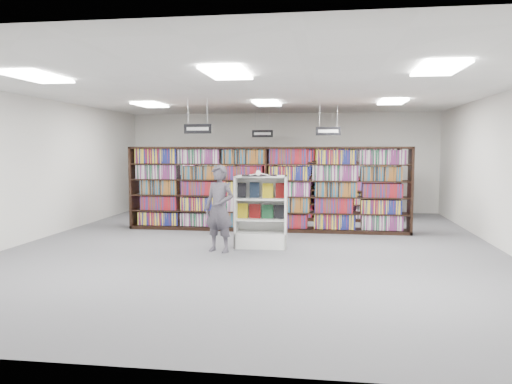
# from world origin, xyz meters

# --- Properties ---
(floor) EXTENTS (12.00, 12.00, 0.00)m
(floor) POSITION_xyz_m (0.00, 0.00, 0.00)
(floor) COLOR #4F4F53
(floor) RESTS_ON ground
(ceiling) EXTENTS (10.00, 12.00, 0.10)m
(ceiling) POSITION_xyz_m (0.00, 0.00, 3.20)
(ceiling) COLOR silver
(ceiling) RESTS_ON wall_back
(wall_back) EXTENTS (10.00, 0.10, 3.20)m
(wall_back) POSITION_xyz_m (0.00, 6.00, 1.60)
(wall_back) COLOR silver
(wall_back) RESTS_ON ground
(wall_front) EXTENTS (10.00, 0.10, 3.20)m
(wall_front) POSITION_xyz_m (0.00, -6.00, 1.60)
(wall_front) COLOR silver
(wall_front) RESTS_ON ground
(wall_left) EXTENTS (0.10, 12.00, 3.20)m
(wall_left) POSITION_xyz_m (-5.00, 0.00, 1.60)
(wall_left) COLOR silver
(wall_left) RESTS_ON ground
(wall_right) EXTENTS (0.10, 12.00, 3.20)m
(wall_right) POSITION_xyz_m (5.00, 0.00, 1.60)
(wall_right) COLOR silver
(wall_right) RESTS_ON ground
(bookshelf_row_near) EXTENTS (7.00, 0.60, 2.10)m
(bookshelf_row_near) POSITION_xyz_m (0.00, 2.00, 1.05)
(bookshelf_row_near) COLOR black
(bookshelf_row_near) RESTS_ON floor
(bookshelf_row_mid) EXTENTS (7.00, 0.60, 2.10)m
(bookshelf_row_mid) POSITION_xyz_m (0.00, 4.00, 1.05)
(bookshelf_row_mid) COLOR black
(bookshelf_row_mid) RESTS_ON floor
(bookshelf_row_far) EXTENTS (7.00, 0.60, 2.10)m
(bookshelf_row_far) POSITION_xyz_m (0.00, 5.70, 1.05)
(bookshelf_row_far) COLOR black
(bookshelf_row_far) RESTS_ON floor
(aisle_sign_left) EXTENTS (0.65, 0.02, 0.80)m
(aisle_sign_left) POSITION_xyz_m (-1.50, 1.00, 2.53)
(aisle_sign_left) COLOR #B2B2B7
(aisle_sign_left) RESTS_ON ceiling
(aisle_sign_right) EXTENTS (0.65, 0.02, 0.80)m
(aisle_sign_right) POSITION_xyz_m (1.50, 3.00, 2.53)
(aisle_sign_right) COLOR #B2B2B7
(aisle_sign_right) RESTS_ON ceiling
(aisle_sign_center) EXTENTS (0.65, 0.02, 0.80)m
(aisle_sign_center) POSITION_xyz_m (-0.50, 5.00, 2.53)
(aisle_sign_center) COLOR #B2B2B7
(aisle_sign_center) RESTS_ON ceiling
(troffer_front_left) EXTENTS (0.60, 1.20, 0.04)m
(troffer_front_left) POSITION_xyz_m (-3.00, -3.00, 3.16)
(troffer_front_left) COLOR white
(troffer_front_left) RESTS_ON ceiling
(troffer_front_center) EXTENTS (0.60, 1.20, 0.04)m
(troffer_front_center) POSITION_xyz_m (0.00, -3.00, 3.16)
(troffer_front_center) COLOR white
(troffer_front_center) RESTS_ON ceiling
(troffer_front_right) EXTENTS (0.60, 1.20, 0.04)m
(troffer_front_right) POSITION_xyz_m (3.00, -3.00, 3.16)
(troffer_front_right) COLOR white
(troffer_front_right) RESTS_ON ceiling
(troffer_back_left) EXTENTS (0.60, 1.20, 0.04)m
(troffer_back_left) POSITION_xyz_m (-3.00, 2.00, 3.16)
(troffer_back_left) COLOR white
(troffer_back_left) RESTS_ON ceiling
(troffer_back_center) EXTENTS (0.60, 1.20, 0.04)m
(troffer_back_center) POSITION_xyz_m (0.00, 2.00, 3.16)
(troffer_back_center) COLOR white
(troffer_back_center) RESTS_ON ceiling
(troffer_back_right) EXTENTS (0.60, 1.20, 0.04)m
(troffer_back_right) POSITION_xyz_m (3.00, 2.00, 3.16)
(troffer_back_right) COLOR white
(troffer_back_right) RESTS_ON ceiling
(endcap_display) EXTENTS (1.09, 0.58, 1.50)m
(endcap_display) POSITION_xyz_m (0.13, -0.11, 0.49)
(endcap_display) COLOR silver
(endcap_display) RESTS_ON floor
(open_book) EXTENTS (0.76, 0.50, 0.13)m
(open_book) POSITION_xyz_m (0.10, -0.22, 1.53)
(open_book) COLOR black
(open_book) RESTS_ON endcap_display
(shopper) EXTENTS (0.73, 0.60, 1.73)m
(shopper) POSITION_xyz_m (-0.63, -0.70, 0.87)
(shopper) COLOR #4E4954
(shopper) RESTS_ON floor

